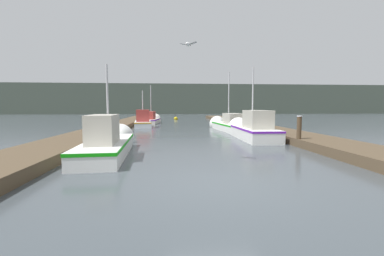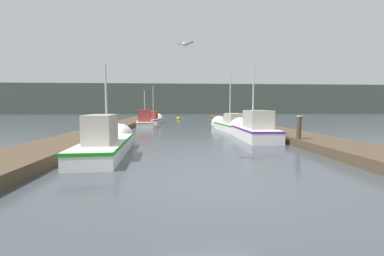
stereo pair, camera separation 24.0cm
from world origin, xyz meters
name	(u,v)px [view 1 (the left image)]	position (x,y,z in m)	size (l,w,h in m)	color
ground_plane	(218,184)	(0.00, 0.00, 0.00)	(200.00, 200.00, 0.00)	#3D4449
dock_left	(115,126)	(-5.77, 16.00, 0.19)	(2.33, 40.00, 0.37)	#4C3D2B
dock_right	(250,126)	(5.77, 16.00, 0.19)	(2.33, 40.00, 0.37)	#4C3D2B
distant_shore_ridge	(175,100)	(0.00, 65.77, 3.75)	(120.00, 16.00, 7.50)	#424C42
fishing_boat_0	(110,142)	(-3.55, 4.44, 0.45)	(1.80, 6.19, 3.86)	silver
fishing_boat_1	(251,129)	(3.57, 8.77, 0.53)	(1.68, 5.73, 4.53)	silver
fishing_boat_2	(227,125)	(3.36, 14.19, 0.42)	(2.03, 6.38, 4.96)	silver
fishing_boat_3	(143,121)	(-3.67, 17.92, 0.49)	(1.87, 4.84, 3.71)	silver
fishing_boat_4	(151,119)	(-3.30, 23.32, 0.40)	(2.00, 6.00, 4.70)	silver
mooring_piling_0	(299,131)	(4.72, 5.31, 0.72)	(0.24, 0.24, 1.43)	#473523
mooring_piling_1	(114,127)	(-4.74, 10.69, 0.53)	(0.29, 0.29, 1.05)	#473523
channel_buoy	(176,119)	(-0.41, 30.44, 0.16)	(0.55, 0.55, 1.05)	gold
seagull_lead	(188,44)	(-0.55, 2.30, 3.79)	(0.53, 0.38, 0.12)	white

